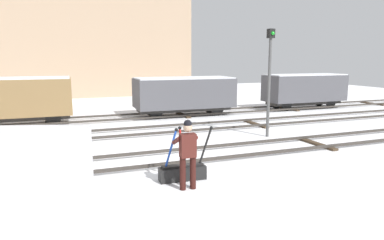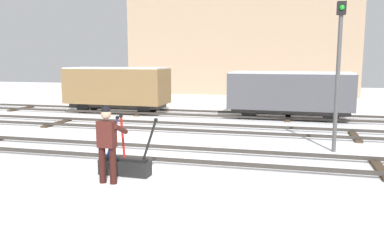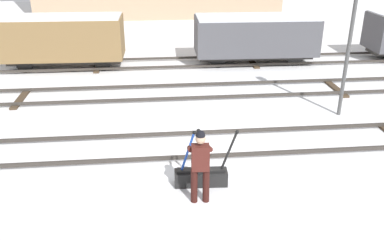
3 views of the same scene
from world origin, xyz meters
name	(u,v)px [view 3 (image 3 of 3)]	position (x,y,z in m)	size (l,w,h in m)	color
ground_plane	(196,148)	(0.00, 0.00, 0.00)	(60.00, 60.00, 0.00)	white
track_main_line	(196,144)	(0.00, 0.00, 0.11)	(44.00, 1.94, 0.18)	#38332D
track_siding_near	(183,92)	(0.00, 4.31, 0.11)	(44.00, 1.94, 0.18)	#38332D
track_siding_far	(177,63)	(0.00, 8.21, 0.11)	(44.00, 1.94, 0.18)	#38332D
switch_lever_frame	(201,175)	(-0.07, -1.85, 0.25)	(1.48, 0.41, 1.45)	black
rail_worker	(200,162)	(-0.18, -2.51, 0.97)	(0.55, 0.66, 1.73)	#351511
signal_post	(351,36)	(4.94, 1.90, 2.61)	(0.24, 0.32, 4.31)	#4C4C4C
freight_car_far_end	(64,39)	(-4.89, 8.21, 1.32)	(5.14, 2.08, 2.29)	#2D2B28
freight_car_mid_siding	(255,36)	(3.58, 8.21, 1.25)	(5.45, 2.43, 2.13)	#2D2B28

